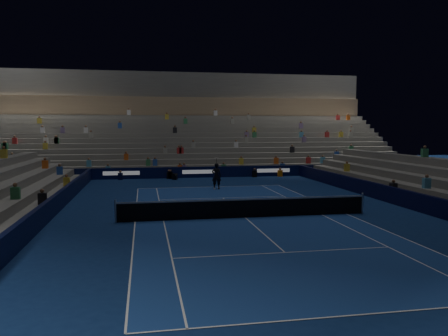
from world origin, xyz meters
The scene contains 9 objects.
ground centered at (0.00, 0.00, 0.00)m, with size 90.00×90.00×0.00m, color navy.
court_surface centered at (0.00, 0.00, 0.01)m, with size 10.97×23.77×0.01m, color navy.
sponsor_barrier_far centered at (0.00, 18.50, 0.50)m, with size 44.00×0.25×1.00m, color black.
sponsor_barrier_east centered at (9.70, 0.00, 0.50)m, with size 0.25×37.00×1.00m, color black.
sponsor_barrier_west centered at (-9.70, 0.00, 0.50)m, with size 0.25×37.00×1.00m, color #080E32.
grandstand_main centered at (0.00, 27.90, 3.38)m, with size 44.00×15.20×11.20m.
tennis_net centered at (0.00, 0.00, 0.50)m, with size 12.90×0.10×1.10m.
tennis_player centered at (0.28, 10.66, 0.98)m, with size 0.71×0.47×1.95m, color black.
broadcast_camera centered at (-2.36, 17.27, 0.28)m, with size 0.55×0.91×0.53m.
Camera 1 is at (-5.02, -21.46, 4.54)m, focal length 35.34 mm.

